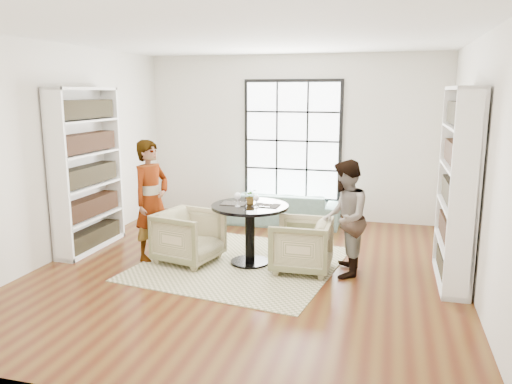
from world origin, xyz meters
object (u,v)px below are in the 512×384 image
(wine_glass_left, at_px, (237,196))
(flower_centerpiece, at_px, (251,196))
(pedestal_table, at_px, (250,222))
(armchair_left, at_px, (189,237))
(person_right, at_px, (344,218))
(sofa, at_px, (284,208))
(armchair_right, at_px, (301,245))
(wine_glass_right, at_px, (256,198))
(person_left, at_px, (151,200))

(wine_glass_left, bearing_deg, flower_centerpiece, 59.77)
(pedestal_table, xyz_separation_m, armchair_left, (-0.84, -0.14, -0.24))
(pedestal_table, xyz_separation_m, wine_glass_left, (-0.13, -0.14, 0.37))
(person_right, xyz_separation_m, flower_centerpiece, (-1.28, 0.16, 0.19))
(sofa, xyz_separation_m, flower_centerpiece, (-0.02, -2.13, 0.65))
(armchair_right, bearing_deg, person_right, 89.26)
(armchair_right, xyz_separation_m, wine_glass_right, (-0.60, -0.05, 0.61))
(pedestal_table, bearing_deg, wine_glass_right, -46.94)
(sofa, relative_size, person_right, 1.31)
(person_left, height_order, flower_centerpiece, person_left)
(wine_glass_left, distance_m, wine_glass_right, 0.26)
(flower_centerpiece, bearing_deg, wine_glass_right, -57.69)
(person_left, xyz_separation_m, person_right, (2.67, 0.06, -0.10))
(pedestal_table, xyz_separation_m, sofa, (0.01, 2.20, -0.31))
(armchair_left, distance_m, wine_glass_right, 1.13)
(armchair_left, xyz_separation_m, person_left, (-0.55, -0.00, 0.48))
(wine_glass_right, bearing_deg, wine_glass_left, -179.23)
(pedestal_table, relative_size, sofa, 0.53)
(armchair_left, bearing_deg, person_left, 102.49)
(sofa, xyz_separation_m, armchair_left, (-0.85, -2.34, 0.08))
(pedestal_table, distance_m, wine_glass_left, 0.42)
(armchair_right, bearing_deg, armchair_left, -88.66)
(pedestal_table, relative_size, armchair_right, 1.36)
(person_right, distance_m, wine_glass_right, 1.17)
(person_left, relative_size, wine_glass_left, 8.78)
(wine_glass_right, height_order, flower_centerpiece, flower_centerpiece)
(wine_glass_right, bearing_deg, sofa, 92.81)
(sofa, bearing_deg, person_left, 58.08)
(armchair_left, relative_size, wine_glass_left, 4.15)
(wine_glass_right, bearing_deg, person_left, -179.76)
(person_right, relative_size, wine_glass_right, 8.65)
(sofa, height_order, armchair_right, armchair_right)
(pedestal_table, xyz_separation_m, flower_centerpiece, (-0.01, 0.08, 0.34))
(armchair_left, height_order, person_left, person_left)
(wine_glass_left, bearing_deg, sofa, 86.51)
(pedestal_table, height_order, person_left, person_left)
(armchair_left, relative_size, person_right, 0.53)
(person_right, bearing_deg, armchair_left, -90.91)
(flower_centerpiece, bearing_deg, person_left, -171.10)
(armchair_left, xyz_separation_m, flower_centerpiece, (0.83, 0.22, 0.57))
(person_right, bearing_deg, flower_centerpiece, -99.53)
(armchair_right, xyz_separation_m, person_right, (0.55, 0.00, 0.40))
(armchair_left, relative_size, flower_centerpiece, 3.82)
(wine_glass_left, relative_size, flower_centerpiece, 0.92)
(person_left, relative_size, wine_glass_right, 9.75)
(wine_glass_left, relative_size, wine_glass_right, 1.11)
(pedestal_table, distance_m, armchair_right, 0.77)
(armchair_left, height_order, wine_glass_right, wine_glass_right)
(wine_glass_left, xyz_separation_m, wine_glass_right, (0.26, 0.00, -0.01))
(sofa, relative_size, armchair_left, 2.47)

